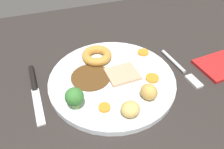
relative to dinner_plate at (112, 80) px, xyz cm
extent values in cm
cube|color=#2B2623|center=(1.35, 0.04, -2.50)|extent=(120.00, 84.00, 3.60)
cylinder|color=white|center=(0.00, 0.00, 0.00)|extent=(29.67, 29.67, 1.40)
cylinder|color=#563819|center=(4.70, -1.69, 0.85)|extent=(9.26, 9.26, 0.30)
cube|color=tan|center=(-2.56, 0.20, 1.10)|extent=(7.52, 6.63, 0.80)
torus|color=#C68938|center=(1.13, -8.00, 1.77)|extent=(7.60, 7.60, 2.13)
ellipsoid|color=tan|center=(-5.32, 8.34, 2.41)|extent=(4.48, 4.74, 3.43)
ellipsoid|color=#D8B260|center=(0.01, 11.15, 2.16)|extent=(3.99, 3.85, 2.92)
cylinder|color=orange|center=(-8.70, 3.48, 1.00)|extent=(3.09, 3.09, 0.59)
cylinder|color=orange|center=(-10.89, -6.34, 0.98)|extent=(2.92, 2.92, 0.55)
cylinder|color=orange|center=(4.42, 8.16, 0.97)|extent=(2.50, 2.50, 0.54)
cylinder|color=#8CB766|center=(9.82, 5.79, 1.50)|extent=(1.76, 1.76, 1.60)
sphere|color=#387A33|center=(9.82, 5.79, 3.64)|extent=(3.83, 3.83, 3.83)
cylinder|color=silver|center=(-17.59, -1.82, -0.25)|extent=(1.82, 9.54, 0.90)
cube|color=silver|center=(-18.39, 6.40, -0.40)|extent=(2.43, 4.67, 0.60)
cylinder|color=black|center=(17.70, -6.90, -0.10)|extent=(1.54, 8.54, 1.20)
cube|color=silver|center=(17.34, 2.09, -0.50)|extent=(2.13, 10.56, 0.40)
cube|color=red|center=(-27.90, 3.70, -0.30)|extent=(11.80, 10.00, 0.80)
camera|label=1|loc=(12.34, 36.05, 36.37)|focal=35.72mm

